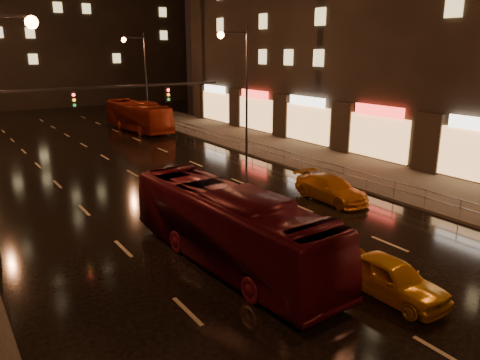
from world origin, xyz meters
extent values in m
plane|color=black|center=(0.00, 20.00, 0.00)|extent=(140.00, 140.00, 0.00)
cube|color=#38332D|center=(13.50, 15.00, 0.07)|extent=(7.00, 70.00, 0.15)
cube|color=black|center=(-2.00, 20.00, 6.10)|extent=(15.20, 0.14, 0.14)
cube|color=black|center=(-4.00, 20.00, 5.45)|extent=(0.32, 0.18, 0.95)
cube|color=black|center=(2.00, 20.00, 5.45)|extent=(0.32, 0.18, 0.95)
sphere|color=#FF1E19|center=(-4.00, 19.88, 5.75)|extent=(0.18, 0.18, 0.18)
cylinder|color=#99999E|center=(10.20, 44.00, 0.65)|extent=(0.04, 0.04, 1.00)
cube|color=#99999E|center=(10.20, 18.00, 1.10)|extent=(0.05, 56.00, 0.05)
cube|color=#99999E|center=(10.20, 18.00, 0.70)|extent=(0.05, 56.00, 0.05)
imported|color=#4F0B15|center=(-1.92, 6.30, 1.56)|extent=(3.19, 11.30, 3.11)
imported|color=maroon|center=(7.09, 38.60, 1.54)|extent=(3.27, 11.21, 3.08)
imported|color=orange|center=(1.32, 1.00, 0.70)|extent=(1.76, 4.15, 1.40)
imported|color=orange|center=(7.23, 10.00, 0.69)|extent=(2.02, 4.78, 1.38)
camera|label=1|loc=(-11.06, -8.30, 8.28)|focal=35.00mm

